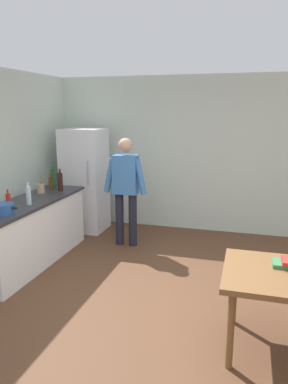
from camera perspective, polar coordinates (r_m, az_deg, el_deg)
ground_plane at (r=4.10m, az=1.76°, el=-18.30°), size 14.00×14.00×0.00m
wall_back at (r=6.52m, az=8.40°, el=5.80°), size 6.40×0.12×2.70m
kitchen_counter at (r=5.35m, az=-17.28°, el=-5.99°), size 0.64×2.20×0.90m
refrigerator at (r=6.55m, az=-9.18°, el=1.82°), size 0.70×0.67×1.80m
person at (r=5.68m, az=-2.87°, el=1.12°), size 0.70×0.22×1.70m
cooking_pot at (r=4.69m, az=-21.21°, el=-2.44°), size 0.40×0.28×0.12m
utensil_jar at (r=5.66m, az=-15.79°, el=0.63°), size 0.11×0.11×0.32m
bottle_water_clear at (r=5.00m, az=-17.57°, el=-0.48°), size 0.07×0.07×0.30m
bottle_sauce_red at (r=4.93m, az=-20.39°, el=-1.22°), size 0.06×0.06×0.24m
bottle_beer_brown at (r=5.82m, az=-14.36°, el=1.30°), size 0.06×0.06×0.26m
bottle_wine_dark at (r=5.72m, az=-12.92°, el=1.59°), size 0.08×0.08×0.34m
bottle_wine_green at (r=6.06m, az=-14.04°, el=2.13°), size 0.08×0.08×0.34m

